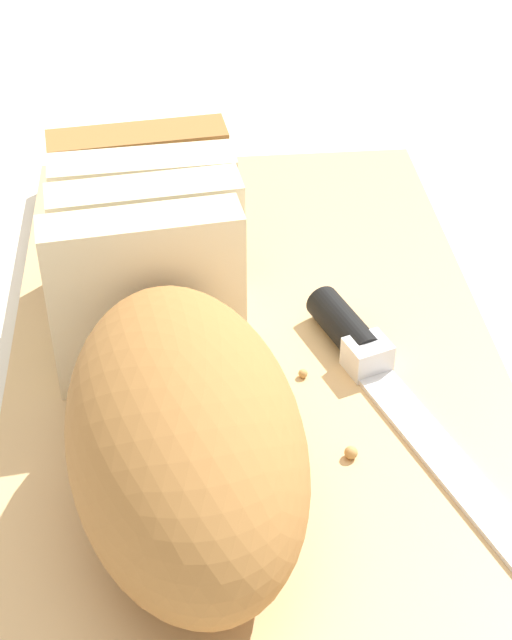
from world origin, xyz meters
The scene contains 8 objects.
ground_plane centered at (0.00, 0.00, 0.00)m, with size 3.00×3.00×0.00m, color silver.
cutting_board centered at (0.00, 0.00, 0.01)m, with size 0.47×0.27×0.02m, color tan.
bread_loaf centered at (-0.05, 0.05, 0.07)m, with size 0.31×0.12×0.10m.
bread_knife centered at (-0.03, -0.07, 0.03)m, with size 0.26×0.10×0.02m.
crumb_near_knife centered at (-0.08, -0.04, 0.02)m, with size 0.01×0.01×0.01m, color tan.
crumb_near_loaf centered at (0.06, 0.04, 0.02)m, with size 0.01×0.01×0.01m, color tan.
crumb_stray_left centered at (0.03, 0.03, 0.02)m, with size 0.00×0.00×0.00m, color tan.
crumb_stray_right centered at (-0.02, -0.02, 0.02)m, with size 0.01×0.01×0.01m, color tan.
Camera 1 is at (-0.40, 0.05, 0.37)m, focal length 53.92 mm.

